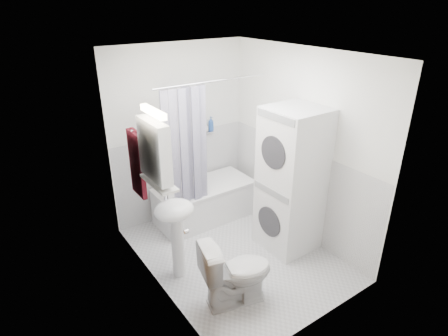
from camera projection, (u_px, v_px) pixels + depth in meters
floor at (235, 254)px, 4.63m from camera, size 2.60×2.60×0.00m
room_walls at (237, 141)px, 4.01m from camera, size 2.60×2.60×2.60m
wainscot at (221, 202)px, 4.60m from camera, size 1.98×2.58×2.58m
door at (186, 232)px, 3.31m from camera, size 0.05×2.00×2.00m
bathtub at (204, 200)px, 5.27m from camera, size 1.37×0.65×0.52m
tub_spout at (203, 153)px, 5.39m from camera, size 0.04×0.12×0.04m
curtain_rod at (213, 81)px, 4.36m from camera, size 1.55×0.02×0.02m
shower_curtain at (186, 148)px, 4.47m from camera, size 0.55×0.02×1.45m
sink at (175, 222)px, 4.00m from camera, size 0.44×0.37×1.04m
medicine_cabinet at (155, 149)px, 3.59m from camera, size 0.13×0.50×0.71m
shelf at (159, 183)px, 3.75m from camera, size 0.18×0.54×0.02m
shower_caddy at (206, 133)px, 5.28m from camera, size 0.22×0.06×0.02m
towel at (137, 163)px, 4.01m from camera, size 0.07×0.31×0.75m
washer_dryer at (291, 181)px, 4.46m from camera, size 0.65×0.64×1.79m
toilet at (236, 272)px, 3.77m from camera, size 0.82×0.58×0.72m
soap_pump at (170, 194)px, 4.06m from camera, size 0.08×0.17×0.08m
shelf_bottle at (165, 184)px, 3.61m from camera, size 0.07×0.18×0.07m
shelf_cup at (153, 173)px, 3.81m from camera, size 0.10×0.09×0.10m
shampoo_a at (204, 128)px, 5.23m from camera, size 0.13×0.17×0.13m
shampoo_b at (211, 128)px, 5.30m from camera, size 0.08×0.21×0.08m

